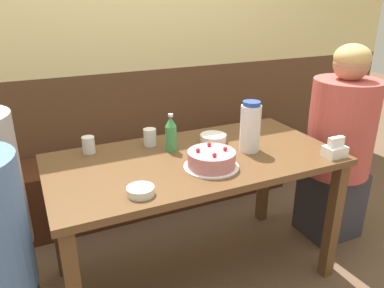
{
  "coord_description": "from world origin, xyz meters",
  "views": [
    {
      "loc": [
        -0.75,
        -1.57,
        1.5
      ],
      "look_at": [
        0.01,
        0.05,
        0.79
      ],
      "focal_mm": 35.0,
      "sensor_mm": 36.0,
      "label": 1
    }
  ],
  "objects_px": {
    "birthday_cake": "(211,159)",
    "napkin_holder": "(335,150)",
    "bowl_rice_small": "(213,138)",
    "bowl_soup_white": "(141,191)",
    "glass_tumbler_short": "(89,145)",
    "soju_bottle": "(171,134)",
    "person_grey_tee": "(339,145)",
    "glass_water_tall": "(150,137)",
    "bench_seat": "(147,178)",
    "water_pitcher": "(250,127)"
  },
  "relations": [
    {
      "from": "bowl_rice_small",
      "to": "glass_tumbler_short",
      "type": "distance_m",
      "value": 0.67
    },
    {
      "from": "napkin_holder",
      "to": "glass_water_tall",
      "type": "relative_size",
      "value": 1.18
    },
    {
      "from": "bowl_rice_small",
      "to": "person_grey_tee",
      "type": "distance_m",
      "value": 0.83
    },
    {
      "from": "bench_seat",
      "to": "glass_water_tall",
      "type": "bearing_deg",
      "value": -104.72
    },
    {
      "from": "bowl_rice_small",
      "to": "napkin_holder",
      "type": "bearing_deg",
      "value": -43.28
    },
    {
      "from": "napkin_holder",
      "to": "glass_water_tall",
      "type": "xyz_separation_m",
      "value": [
        -0.8,
        0.54,
        0.01
      ]
    },
    {
      "from": "soju_bottle",
      "to": "glass_water_tall",
      "type": "relative_size",
      "value": 2.17
    },
    {
      "from": "napkin_holder",
      "to": "bowl_soup_white",
      "type": "height_order",
      "value": "napkin_holder"
    },
    {
      "from": "bowl_soup_white",
      "to": "person_grey_tee",
      "type": "xyz_separation_m",
      "value": [
        1.36,
        0.26,
        -0.12
      ]
    },
    {
      "from": "glass_water_tall",
      "to": "soju_bottle",
      "type": "bearing_deg",
      "value": -57.7
    },
    {
      "from": "water_pitcher",
      "to": "glass_water_tall",
      "type": "distance_m",
      "value": 0.54
    },
    {
      "from": "glass_tumbler_short",
      "to": "glass_water_tall",
      "type": "bearing_deg",
      "value": -5.44
    },
    {
      "from": "napkin_holder",
      "to": "glass_water_tall",
      "type": "distance_m",
      "value": 0.96
    },
    {
      "from": "bowl_rice_small",
      "to": "birthday_cake",
      "type": "bearing_deg",
      "value": -119.46
    },
    {
      "from": "person_grey_tee",
      "to": "glass_water_tall",
      "type": "bearing_deg",
      "value": -12.14
    },
    {
      "from": "bench_seat",
      "to": "bowl_soup_white",
      "type": "height_order",
      "value": "bowl_soup_white"
    },
    {
      "from": "birthday_cake",
      "to": "glass_tumbler_short",
      "type": "xyz_separation_m",
      "value": [
        -0.49,
        0.42,
        0.0
      ]
    },
    {
      "from": "birthday_cake",
      "to": "soju_bottle",
      "type": "height_order",
      "value": "soju_bottle"
    },
    {
      "from": "water_pitcher",
      "to": "bowl_soup_white",
      "type": "height_order",
      "value": "water_pitcher"
    },
    {
      "from": "water_pitcher",
      "to": "soju_bottle",
      "type": "bearing_deg",
      "value": 155.45
    },
    {
      "from": "water_pitcher",
      "to": "napkin_holder",
      "type": "distance_m",
      "value": 0.44
    },
    {
      "from": "napkin_holder",
      "to": "bowl_rice_small",
      "type": "xyz_separation_m",
      "value": [
        -0.46,
        0.44,
        -0.02
      ]
    },
    {
      "from": "bowl_soup_white",
      "to": "bowl_rice_small",
      "type": "height_order",
      "value": "bowl_rice_small"
    },
    {
      "from": "bench_seat",
      "to": "soju_bottle",
      "type": "distance_m",
      "value": 0.93
    },
    {
      "from": "soju_bottle",
      "to": "person_grey_tee",
      "type": "height_order",
      "value": "person_grey_tee"
    },
    {
      "from": "bench_seat",
      "to": "water_pitcher",
      "type": "distance_m",
      "value": 1.12
    },
    {
      "from": "water_pitcher",
      "to": "glass_water_tall",
      "type": "relative_size",
      "value": 2.86
    },
    {
      "from": "bench_seat",
      "to": "glass_water_tall",
      "type": "distance_m",
      "value": 0.82
    },
    {
      "from": "napkin_holder",
      "to": "soju_bottle",
      "type": "bearing_deg",
      "value": 149.66
    },
    {
      "from": "napkin_holder",
      "to": "glass_water_tall",
      "type": "height_order",
      "value": "napkin_holder"
    },
    {
      "from": "soju_bottle",
      "to": "glass_tumbler_short",
      "type": "height_order",
      "value": "soju_bottle"
    },
    {
      "from": "birthday_cake",
      "to": "bowl_rice_small",
      "type": "xyz_separation_m",
      "value": [
        0.16,
        0.29,
        -0.02
      ]
    },
    {
      "from": "birthday_cake",
      "to": "napkin_holder",
      "type": "xyz_separation_m",
      "value": [
        0.62,
        -0.15,
        -0.0
      ]
    },
    {
      "from": "water_pitcher",
      "to": "napkin_holder",
      "type": "height_order",
      "value": "water_pitcher"
    },
    {
      "from": "birthday_cake",
      "to": "person_grey_tee",
      "type": "height_order",
      "value": "person_grey_tee"
    },
    {
      "from": "glass_tumbler_short",
      "to": "water_pitcher",
      "type": "bearing_deg",
      "value": -22.59
    },
    {
      "from": "birthday_cake",
      "to": "bowl_soup_white",
      "type": "bearing_deg",
      "value": -163.73
    },
    {
      "from": "soju_bottle",
      "to": "person_grey_tee",
      "type": "xyz_separation_m",
      "value": [
        1.07,
        -0.13,
        -0.2
      ]
    },
    {
      "from": "glass_water_tall",
      "to": "bench_seat",
      "type": "bearing_deg",
      "value": 75.28
    },
    {
      "from": "water_pitcher",
      "to": "bowl_rice_small",
      "type": "bearing_deg",
      "value": 122.05
    },
    {
      "from": "bowl_soup_white",
      "to": "person_grey_tee",
      "type": "bearing_deg",
      "value": 10.71
    },
    {
      "from": "bowl_soup_white",
      "to": "glass_tumbler_short",
      "type": "xyz_separation_m",
      "value": [
        -0.11,
        0.53,
        0.03
      ]
    },
    {
      "from": "water_pitcher",
      "to": "bowl_rice_small",
      "type": "height_order",
      "value": "water_pitcher"
    },
    {
      "from": "water_pitcher",
      "to": "person_grey_tee",
      "type": "distance_m",
      "value": 0.74
    },
    {
      "from": "bowl_soup_white",
      "to": "birthday_cake",
      "type": "bearing_deg",
      "value": 16.27
    },
    {
      "from": "glass_tumbler_short",
      "to": "bowl_rice_small",
      "type": "bearing_deg",
      "value": -11.72
    },
    {
      "from": "soju_bottle",
      "to": "bowl_rice_small",
      "type": "relative_size",
      "value": 1.38
    },
    {
      "from": "person_grey_tee",
      "to": "glass_tumbler_short",
      "type": "bearing_deg",
      "value": -10.69
    },
    {
      "from": "person_grey_tee",
      "to": "bowl_soup_white",
      "type": "bearing_deg",
      "value": 10.71
    },
    {
      "from": "glass_tumbler_short",
      "to": "bowl_soup_white",
      "type": "bearing_deg",
      "value": -78.61
    }
  ]
}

